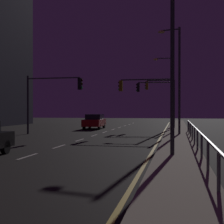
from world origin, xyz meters
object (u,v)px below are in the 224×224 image
object	(u,v)px
street_lamp_mid_block	(169,85)
street_lamp_corner	(175,50)
car_oncoming	(94,121)
traffic_light_near_right	(52,92)
traffic_light_overhead_east	(161,93)
traffic_light_far_center	(157,94)
street_lamp_median	(176,71)
traffic_light_mid_left	(147,92)

from	to	relation	value
street_lamp_mid_block	street_lamp_corner	bearing A→B (deg)	-88.13
car_oncoming	traffic_light_near_right	world-z (taller)	traffic_light_near_right
car_oncoming	street_lamp_mid_block	size ratio (longest dim) A/B	0.58
car_oncoming	street_lamp_mid_block	xyz separation A→B (m)	(7.84, 2.63, 3.95)
traffic_light_near_right	traffic_light_overhead_east	distance (m)	13.85
traffic_light_far_center	street_lamp_mid_block	bearing A→B (deg)	53.77
traffic_light_overhead_east	street_lamp_median	xyz separation A→B (m)	(1.72, -10.20, 1.23)
traffic_light_far_center	traffic_light_mid_left	distance (m)	6.42
traffic_light_overhead_east	street_lamp_mid_block	bearing A→B (deg)	2.46
traffic_light_mid_left	car_oncoming	bearing A→B (deg)	138.21
car_oncoming	street_lamp_corner	bearing A→B (deg)	-67.06
street_lamp_corner	traffic_light_mid_left	bearing A→B (deg)	99.45
street_lamp_median	street_lamp_mid_block	size ratio (longest dim) A/B	1.09
car_oncoming	street_lamp_mid_block	distance (m)	9.17
street_lamp_mid_block	traffic_light_overhead_east	bearing A→B (deg)	-177.54
car_oncoming	traffic_light_mid_left	size ratio (longest dim) A/B	0.91
traffic_light_mid_left	traffic_light_overhead_east	size ratio (longest dim) A/B	0.91
traffic_light_far_center	traffic_light_overhead_east	distance (m)	1.70
car_oncoming	street_lamp_corner	xyz separation A→B (m)	(8.59, -20.30, 3.77)
car_oncoming	street_lamp_mid_block	world-z (taller)	street_lamp_mid_block
car_oncoming	street_lamp_median	xyz separation A→B (m)	(8.63, -7.60, 4.30)
car_oncoming	traffic_light_far_center	distance (m)	7.27
street_lamp_corner	street_lamp_mid_block	xyz separation A→B (m)	(-0.75, 22.93, 0.19)
traffic_light_far_center	traffic_light_overhead_east	bearing A→B (deg)	79.10
traffic_light_far_center	street_lamp_median	distance (m)	8.89
car_oncoming	traffic_light_near_right	bearing A→B (deg)	-99.96
street_lamp_median	traffic_light_overhead_east	bearing A→B (deg)	99.56
traffic_light_far_center	traffic_light_mid_left	world-z (taller)	traffic_light_far_center
traffic_light_overhead_east	street_lamp_median	bearing A→B (deg)	-80.44
traffic_light_mid_left	traffic_light_overhead_east	bearing A→B (deg)	84.39
traffic_light_far_center	street_lamp_mid_block	world-z (taller)	street_lamp_mid_block
traffic_light_far_center	traffic_light_mid_left	size ratio (longest dim) A/B	1.03
traffic_light_far_center	traffic_light_mid_left	xyz separation A→B (m)	(-0.47, -6.40, -0.13)
traffic_light_far_center	street_lamp_mid_block	xyz separation A→B (m)	(1.25, 1.70, 1.05)
traffic_light_near_right	traffic_light_overhead_east	bearing A→B (deg)	52.68
car_oncoming	traffic_light_mid_left	bearing A→B (deg)	-41.79
traffic_light_far_center	street_lamp_corner	size ratio (longest dim) A/B	0.68
traffic_light_far_center	traffic_light_near_right	bearing A→B (deg)	-130.81
traffic_light_far_center	street_lamp_median	size ratio (longest dim) A/B	0.60
traffic_light_mid_left	street_lamp_median	xyz separation A→B (m)	(2.51, -2.13, 1.54)
traffic_light_overhead_east	street_lamp_mid_block	xyz separation A→B (m)	(0.93, 0.04, 0.88)
car_oncoming	traffic_light_overhead_east	bearing A→B (deg)	20.54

